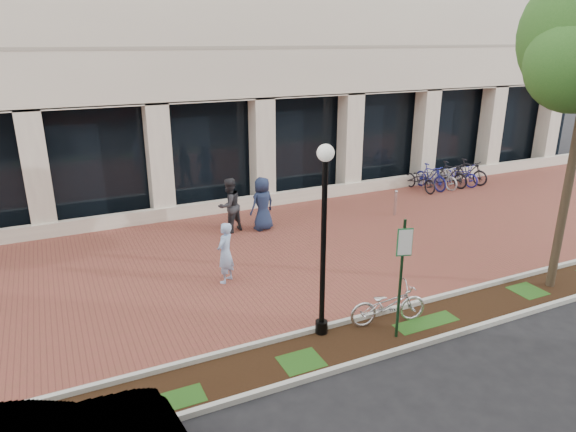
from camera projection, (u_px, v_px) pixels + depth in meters
name	position (u px, v px, depth m)	size (l,w,h in m)	color
ground	(264.00, 255.00, 15.74)	(120.00, 120.00, 0.00)	black
brick_plaza	(264.00, 255.00, 15.73)	(40.00, 9.00, 0.01)	brown
planting_strip	(357.00, 341.00, 11.25)	(40.00, 1.50, 0.01)	black
curb_plaza_side	(340.00, 323.00, 11.87)	(40.00, 0.12, 0.12)	#B6B7AC
curb_street_side	(377.00, 357.00, 10.59)	(40.00, 0.12, 0.12)	#B6B7AC
parking_sign	(402.00, 266.00, 10.84)	(0.34, 0.07, 2.78)	#13361B
lamppost	(324.00, 232.00, 10.79)	(0.36, 0.36, 4.31)	black
locked_bicycle	(388.00, 304.00, 11.83)	(0.65, 1.85, 0.97)	silver
pedestrian_left	(225.00, 253.00, 13.76)	(0.62, 0.41, 1.70)	#91AED8
pedestrian_mid	(229.00, 205.00, 17.37)	(0.92, 0.72, 1.90)	#28292D
pedestrian_right	(262.00, 204.00, 17.58)	(0.92, 0.60, 1.87)	#1B2643
bollard	(395.00, 202.00, 19.17)	(0.12, 0.12, 0.99)	#BBBBC0
bike_rack_cluster	(445.00, 176.00, 22.85)	(3.64, 2.01, 1.11)	black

